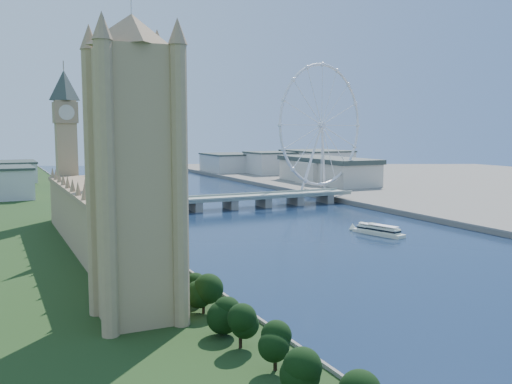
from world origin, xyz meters
TOP-DOWN VIEW (x-y plane):
  - tree_row at (-113.00, 50.00)m, footprint 9.06×169.06m
  - victoria_tower at (-135.00, 55.00)m, footprint 28.16×28.16m
  - parliament_range at (-128.00, 170.00)m, footprint 24.00×200.00m
  - big_ben at (-128.00, 278.00)m, footprint 20.02×20.02m
  - westminster_bridge at (0.00, 300.00)m, footprint 220.00×22.00m
  - london_eye at (119.98, 355.08)m, footprint 113.60×39.12m
  - county_hall at (175.00, 430.00)m, footprint 54.00×144.00m
  - city_skyline at (39.22, 560.08)m, footprint 505.00×280.00m
  - tour_boat_near at (35.92, 159.83)m, footprint 14.39×29.64m
  - tour_boat_far at (38.10, 151.94)m, footprint 15.55×31.45m

SIDE VIEW (x-z plane):
  - county_hall at x=175.00m, z-range -17.50..17.50m
  - tour_boat_near at x=35.92m, z-range -3.17..3.17m
  - tour_boat_far at x=38.10m, z-range -3.37..3.37m
  - westminster_bridge at x=0.00m, z-range 1.88..11.38m
  - tree_row at x=-113.00m, z-range -1.53..19.53m
  - city_skyline at x=39.22m, z-range 0.96..32.96m
  - parliament_range at x=-128.00m, z-range -16.52..53.48m
  - victoria_tower at x=-135.00m, z-range -1.51..110.49m
  - big_ben at x=-128.00m, z-range 11.57..121.57m
  - london_eye at x=119.98m, z-range 5.37..129.67m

